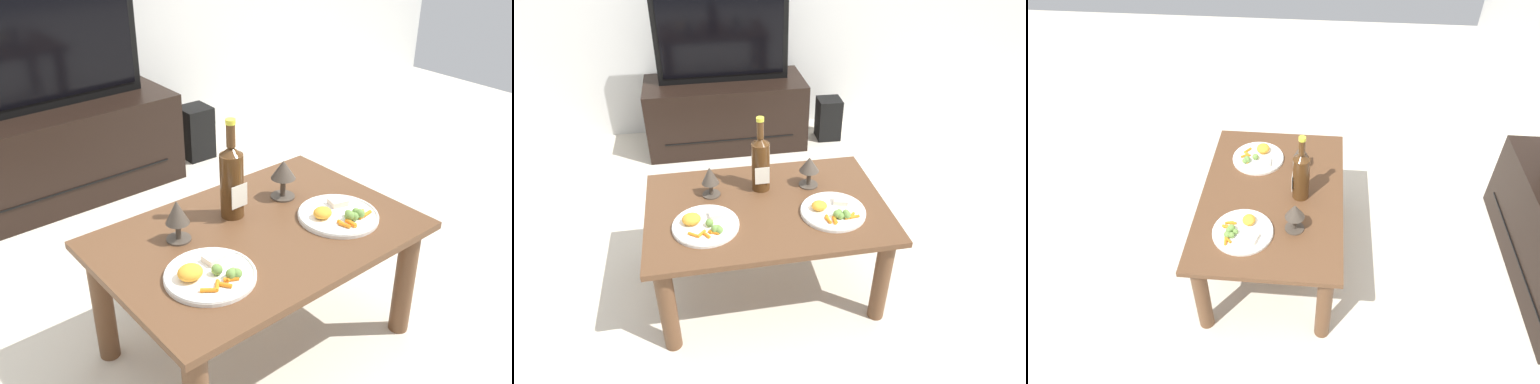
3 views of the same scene
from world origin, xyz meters
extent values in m
plane|color=beige|center=(0.00, 0.00, 0.00)|extent=(6.40, 6.40, 0.00)
cube|color=brown|center=(0.00, 0.00, 0.44)|extent=(1.00, 0.68, 0.03)
cylinder|color=brown|center=(-0.44, -0.27, 0.22)|extent=(0.07, 0.07, 0.43)
cylinder|color=brown|center=(0.44, -0.27, 0.22)|extent=(0.07, 0.07, 0.43)
cylinder|color=brown|center=(-0.44, 0.27, 0.22)|extent=(0.07, 0.07, 0.43)
cylinder|color=brown|center=(0.44, 0.27, 0.22)|extent=(0.07, 0.07, 0.43)
cube|color=black|center=(-0.03, 1.47, 0.24)|extent=(1.09, 0.47, 0.47)
cube|color=black|center=(-0.03, 1.24, 0.14)|extent=(0.87, 0.01, 0.01)
cube|color=black|center=(-0.03, 1.47, 0.77)|extent=(0.87, 0.04, 0.59)
cube|color=black|center=(-0.03, 1.45, 0.77)|extent=(0.80, 0.01, 0.50)
cube|color=black|center=(0.72, 1.43, 0.15)|extent=(0.17, 0.17, 0.30)
cylinder|color=#4C2D14|center=(0.00, 0.14, 0.57)|extent=(0.08, 0.08, 0.22)
cone|color=#4C2D14|center=(0.00, 0.14, 0.69)|extent=(0.08, 0.08, 0.04)
cylinder|color=#4C2D14|center=(0.00, 0.14, 0.74)|extent=(0.03, 0.03, 0.08)
cylinder|color=yellow|center=(0.00, 0.14, 0.79)|extent=(0.03, 0.03, 0.02)
cube|color=silver|center=(0.00, 0.10, 0.55)|extent=(0.06, 0.00, 0.08)
cylinder|color=#473D33|center=(-0.22, 0.12, 0.46)|extent=(0.08, 0.08, 0.01)
cylinder|color=#473D33|center=(-0.22, 0.12, 0.49)|extent=(0.02, 0.02, 0.06)
cone|color=#473D33|center=(-0.22, 0.12, 0.56)|extent=(0.08, 0.08, 0.08)
cylinder|color=#473D33|center=(0.21, 0.12, 0.46)|extent=(0.09, 0.09, 0.01)
cylinder|color=#473D33|center=(0.21, 0.12, 0.50)|extent=(0.02, 0.02, 0.07)
cone|color=#473D33|center=(0.21, 0.12, 0.57)|extent=(0.09, 0.09, 0.07)
cylinder|color=white|center=(-0.26, -0.10, 0.46)|extent=(0.26, 0.26, 0.01)
torus|color=white|center=(-0.26, -0.10, 0.47)|extent=(0.26, 0.26, 0.01)
ellipsoid|color=orange|center=(-0.31, -0.08, 0.49)|extent=(0.07, 0.07, 0.04)
cube|color=beige|center=(-0.21, -0.05, 0.48)|extent=(0.06, 0.05, 0.02)
cylinder|color=orange|center=(-0.31, -0.16, 0.47)|extent=(0.04, 0.04, 0.01)
cylinder|color=orange|center=(-0.28, -0.16, 0.47)|extent=(0.04, 0.04, 0.01)
cylinder|color=orange|center=(-0.26, -0.17, 0.47)|extent=(0.03, 0.04, 0.01)
cylinder|color=orange|center=(-0.23, -0.16, 0.47)|extent=(0.04, 0.03, 0.01)
cylinder|color=orange|center=(-0.22, -0.15, 0.47)|extent=(0.05, 0.02, 0.01)
sphere|color=olive|center=(-0.22, -0.15, 0.48)|extent=(0.03, 0.03, 0.03)
sphere|color=olive|center=(-0.24, -0.11, 0.48)|extent=(0.03, 0.03, 0.03)
sphere|color=olive|center=(-0.21, -0.16, 0.48)|extent=(0.03, 0.03, 0.03)
sphere|color=olive|center=(-0.23, -0.15, 0.48)|extent=(0.03, 0.03, 0.03)
cylinder|color=white|center=(0.26, -0.10, 0.46)|extent=(0.27, 0.27, 0.01)
torus|color=white|center=(0.26, -0.10, 0.47)|extent=(0.27, 0.27, 0.01)
ellipsoid|color=orange|center=(0.21, -0.08, 0.49)|extent=(0.06, 0.06, 0.04)
cube|color=beige|center=(0.31, -0.05, 0.48)|extent=(0.07, 0.06, 0.02)
cylinder|color=orange|center=(0.22, -0.16, 0.47)|extent=(0.01, 0.04, 0.01)
cylinder|color=orange|center=(0.22, -0.17, 0.47)|extent=(0.02, 0.04, 0.01)
cylinder|color=orange|center=(0.24, -0.17, 0.47)|extent=(0.02, 0.04, 0.01)
cylinder|color=orange|center=(0.25, -0.17, 0.47)|extent=(0.01, 0.04, 0.01)
cylinder|color=orange|center=(0.33, -0.16, 0.47)|extent=(0.04, 0.02, 0.01)
cylinder|color=orange|center=(0.31, -0.17, 0.47)|extent=(0.04, 0.02, 0.01)
cylinder|color=orange|center=(0.32, -0.15, 0.47)|extent=(0.04, 0.04, 0.01)
sphere|color=olive|center=(0.27, -0.16, 0.48)|extent=(0.03, 0.03, 0.03)
sphere|color=olive|center=(0.28, -0.13, 0.48)|extent=(0.02, 0.02, 0.02)
sphere|color=olive|center=(0.26, -0.15, 0.49)|extent=(0.03, 0.03, 0.03)
sphere|color=olive|center=(0.30, -0.16, 0.48)|extent=(0.03, 0.03, 0.03)
sphere|color=olive|center=(0.30, -0.14, 0.48)|extent=(0.03, 0.03, 0.03)
camera|label=1|loc=(-1.01, -1.22, 1.46)|focal=41.20mm
camera|label=2|loc=(-0.27, -1.54, 1.57)|focal=32.03mm
camera|label=3|loc=(1.63, 0.20, 1.97)|focal=32.86mm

